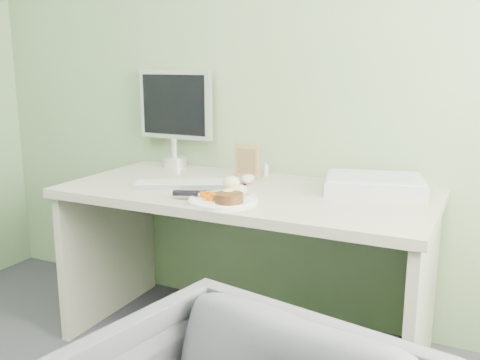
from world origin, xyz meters
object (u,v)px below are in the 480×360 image
at_px(desk, 245,230).
at_px(scanner, 374,186).
at_px(monitor, 175,113).
at_px(plate, 223,201).

relative_size(desk, scanner, 3.94).
distance_m(scanner, monitor, 1.10).
bearing_deg(monitor, scanner, -6.67).
relative_size(plate, scanner, 0.67).
distance_m(plate, scanner, 0.65).
relative_size(plate, monitor, 0.55).
relative_size(scanner, monitor, 0.81).
xyz_separation_m(plate, monitor, (-0.57, 0.55, 0.27)).
bearing_deg(scanner, desk, -176.37).
xyz_separation_m(scanner, monitor, (-1.07, 0.14, 0.25)).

